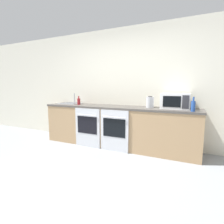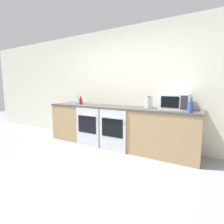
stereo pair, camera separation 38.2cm
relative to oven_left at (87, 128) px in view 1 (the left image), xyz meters
The scene contains 10 objects.
ground_plane 1.50m from the oven_left, 67.44° to the right, with size 16.00×16.00×0.00m, color gray.
wall_back 1.22m from the oven_left, 50.07° to the left, with size 10.00×0.06×2.60m.
counter_back 0.64m from the oven_left, 30.34° to the left, with size 3.38×0.64×0.89m.
oven_left is the anchor object (origin of this frame).
oven_right 0.64m from the oven_left, ahead, with size 0.60×0.06×0.84m.
microwave 1.88m from the oven_left, 13.00° to the left, with size 0.52×0.39×0.30m.
bottle_red 0.72m from the oven_left, 146.45° to the left, with size 0.07×0.07×0.20m.
bottle_blue 2.12m from the oven_left, ahead, with size 0.07×0.07×0.25m.
kettle 1.42m from the oven_left, 16.04° to the left, with size 0.15×0.15×0.23m.
sink 0.97m from the oven_left, 151.35° to the left, with size 0.49×0.41×0.25m.
Camera 1 is at (1.47, -1.79, 1.29)m, focal length 28.00 mm.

